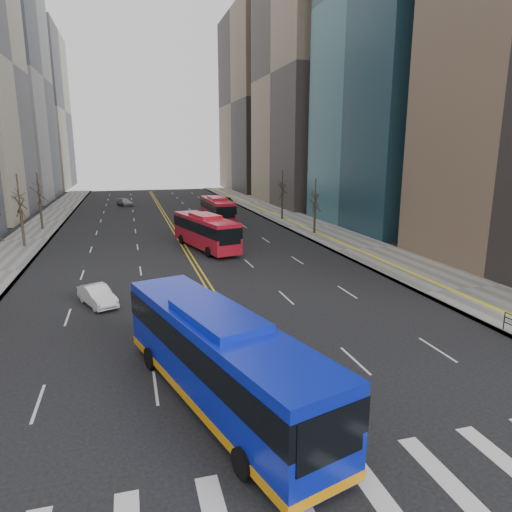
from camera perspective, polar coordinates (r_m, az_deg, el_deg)
ground at (r=15.12m, az=10.34°, el=-27.85°), size 220.00×220.00×0.00m
sidewalk_right at (r=60.48m, az=6.76°, el=3.69°), size 7.00×130.00×0.15m
sidewalk_left at (r=57.11m, az=-26.68°, el=1.82°), size 5.00×130.00×0.15m
crosswalk at (r=15.11m, az=10.34°, el=-27.83°), size 26.70×4.00×0.01m
centerline at (r=66.10m, az=-10.88°, el=4.28°), size 0.55×100.00×0.01m
office_towers at (r=80.09m, az=-12.50°, el=22.92°), size 83.00×134.00×58.00m
street_trees at (r=45.01m, az=-18.01°, el=6.10°), size 35.20×47.20×7.60m
blue_bus at (r=18.34m, az=-4.70°, el=-12.27°), size 6.41×13.56×3.84m
red_bus_near at (r=46.65m, az=-6.34°, el=3.30°), size 5.25×11.60×3.58m
red_bus_far at (r=63.46m, az=-4.87°, el=5.93°), size 3.05×11.39×3.59m
car_white at (r=31.46m, az=-19.22°, el=-4.69°), size 2.83×4.16×1.30m
car_dark_mid at (r=63.09m, az=-3.96°, el=4.76°), size 3.17×4.80×1.52m
car_silver at (r=86.47m, az=-16.07°, el=6.46°), size 3.28×4.77×1.28m
car_dark_far at (r=86.46m, az=-3.69°, el=6.94°), size 2.63×4.77×1.27m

